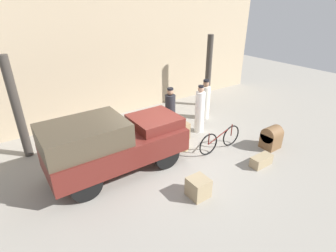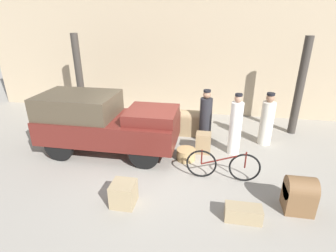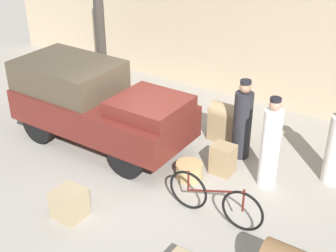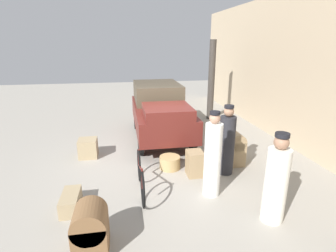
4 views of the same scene
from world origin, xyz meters
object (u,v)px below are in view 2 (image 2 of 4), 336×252
Objects in this scene: porter_carrying_trunk at (235,127)px; porter_standing_middle at (206,118)px; trunk_umber_medium at (300,194)px; trunk_wicker_pale at (243,213)px; suitcase_small_leather at (203,143)px; bicycle at (223,165)px; wicker_basket at (186,154)px; truck at (104,121)px; porter_with_bicycle at (267,121)px; suitcase_black_upright at (124,194)px; trunk_barrel_dark at (189,122)px.

porter_carrying_trunk is 1.06× the size of porter_standing_middle.
trunk_umber_medium reaches higher than trunk_wicker_pale.
bicycle is at bearing -68.10° from suitcase_small_leather.
porter_standing_middle is (0.45, 1.27, 0.61)m from wicker_basket.
truck is 7.45× the size of wicker_basket.
porter_with_bicycle is 2.73× the size of suitcase_small_leather.
porter_carrying_trunk is 2.32× the size of trunk_umber_medium.
truck reaches higher than suitcase_black_upright.
wicker_basket is 0.68× the size of trunk_umber_medium.
trunk_umber_medium is at bearing -62.99° from porter_carrying_trunk.
bicycle is 1.08× the size of porter_with_bicycle.
bicycle is at bearing -103.38° from porter_carrying_trunk.
trunk_barrel_dark is (0.99, 3.76, 0.19)m from suitcase_black_upright.
porter_with_bicycle is at bearing 26.14° from suitcase_small_leather.
porter_carrying_trunk reaches higher than trunk_barrel_dark.
trunk_barrel_dark is at bearing 142.99° from porter_standing_middle.
porter_carrying_trunk is 1.07m from porter_standing_middle.
trunk_umber_medium reaches higher than suitcase_black_upright.
porter_standing_middle reaches higher than bicycle.
trunk_wicker_pale is at bearing -71.07° from suitcase_small_leather.
trunk_umber_medium is 0.89× the size of trunk_barrel_dark.
porter_standing_middle is 0.74m from trunk_barrel_dark.
wicker_basket is at bearing -109.38° from porter_standing_middle.
truck reaches higher than trunk_barrel_dark.
bicycle is 1.41m from suitcase_small_leather.
suitcase_black_upright is at bearing -114.40° from porter_standing_middle.
porter_carrying_trunk is 2.97× the size of suitcase_small_leather.
porter_with_bicycle is 3.09m from trunk_umber_medium.
porter_with_bicycle is 0.92× the size of porter_carrying_trunk.
trunk_wicker_pale is (1.35, -2.14, -0.00)m from wicker_basket.
trunk_umber_medium is 1.09× the size of trunk_wicker_pale.
bicycle is 0.99× the size of porter_carrying_trunk.
porter_standing_middle is 2.80× the size of suitcase_small_leather.
trunk_wicker_pale is at bearing -31.01° from truck.
truck is 5.03× the size of trunk_umber_medium.
trunk_barrel_dark is (-0.09, 1.68, 0.29)m from wicker_basket.
wicker_basket is (-0.97, 0.79, -0.22)m from bicycle.
porter_standing_middle reaches higher than trunk_umber_medium.
bicycle is at bearing 32.42° from suitcase_black_upright.
porter_carrying_trunk is 1.01m from suitcase_small_leather.
wicker_basket is at bearing -2.28° from truck.
wicker_basket is at bearing 146.26° from trunk_umber_medium.
truck reaches higher than porter_standing_middle.
bicycle is 1.27m from wicker_basket.
suitcase_black_upright is 3.01m from suitcase_small_leather.
porter_standing_middle reaches higher than suitcase_black_upright.
wicker_basket is 2.97m from trunk_umber_medium.
porter_carrying_trunk reaches higher than trunk_umber_medium.
porter_standing_middle reaches higher than suitcase_small_leather.
trunk_umber_medium is at bearing 23.83° from trunk_wicker_pale.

